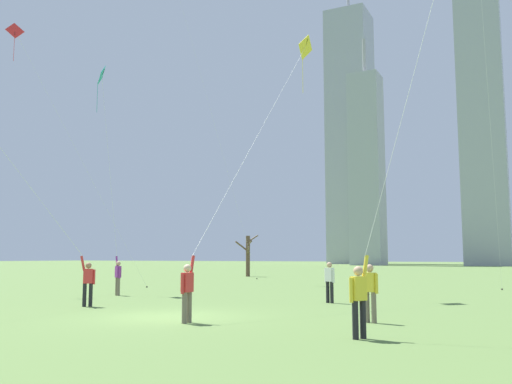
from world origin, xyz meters
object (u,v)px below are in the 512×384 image
at_px(kite_flyer_far_back_yellow, 224,214).
at_px(bystander_watching_nearby, 330,280).
at_px(kite_flyer_midfield_center_purple, 60,241).
at_px(bystander_far_off_by_trees, 370,290).
at_px(bare_tree_far_right_edge, 248,254).
at_px(distant_kite_drifting_left_red, 27,54).
at_px(kite_flyer_midfield_right_green, 414,83).
at_px(kite_flyer_midfield_left_teal, 115,235).

relative_size(kite_flyer_far_back_yellow, bystander_watching_nearby, 7.96).
bearing_deg(kite_flyer_far_back_yellow, kite_flyer_midfield_center_purple, -175.02).
xyz_separation_m(bystander_far_off_by_trees, bare_tree_far_right_edge, (-19.93, 31.06, 1.16)).
relative_size(kite_flyer_midfield_center_purple, bare_tree_far_right_edge, 2.47).
relative_size(kite_flyer_midfield_center_purple, distant_kite_drifting_left_red, 0.64).
bearing_deg(bystander_watching_nearby, bystander_far_off_by_trees, -61.28).
height_order(bystander_far_off_by_trees, distant_kite_drifting_left_red, distant_kite_drifting_left_red).
height_order(bystander_watching_nearby, distant_kite_drifting_left_red, distant_kite_drifting_left_red).
relative_size(kite_flyer_far_back_yellow, kite_flyer_midfield_right_green, 0.63).
bearing_deg(bystander_watching_nearby, kite_flyer_midfield_right_green, -57.49).
bearing_deg(kite_flyer_midfield_left_teal, bystander_watching_nearby, 0.15).
xyz_separation_m(bystander_far_off_by_trees, distant_kite_drifting_left_red, (-21.11, 5.85, 12.40)).
bearing_deg(distant_kite_drifting_left_red, kite_flyer_midfield_center_purple, -33.11).
relative_size(kite_flyer_far_back_yellow, bystander_far_off_by_trees, 7.96).
relative_size(bystander_far_off_by_trees, bare_tree_far_right_edge, 0.41).
height_order(kite_flyer_far_back_yellow, distant_kite_drifting_left_red, distant_kite_drifting_left_red).
bearing_deg(distant_kite_drifting_left_red, kite_flyer_far_back_yellow, -19.53).
height_order(kite_flyer_midfield_left_teal, bare_tree_far_right_edge, kite_flyer_midfield_left_teal).
distance_m(distant_kite_drifting_left_red, bare_tree_far_right_edge, 27.63).
bearing_deg(kite_flyer_midfield_right_green, kite_flyer_far_back_yellow, 163.17).
distance_m(kite_flyer_far_back_yellow, kite_flyer_midfield_center_purple, 6.65).
distance_m(kite_flyer_midfield_center_purple, bystander_watching_nearby, 10.44).
relative_size(kite_flyer_midfield_center_purple, bystander_watching_nearby, 5.97).
bearing_deg(bystander_far_off_by_trees, bystander_watching_nearby, 118.72).
distance_m(kite_flyer_midfield_left_teal, bystander_watching_nearby, 11.24).
distance_m(bystander_far_off_by_trees, distant_kite_drifting_left_red, 25.17).
relative_size(kite_flyer_midfield_left_teal, kite_flyer_midfield_center_purple, 1.29).
xyz_separation_m(kite_flyer_midfield_left_teal, bystander_watching_nearby, (11.06, 0.03, -1.99)).
bearing_deg(kite_flyer_far_back_yellow, bystander_far_off_by_trees, -0.57).
distance_m(kite_flyer_midfield_center_purple, distant_kite_drifting_left_red, 15.97).
height_order(kite_flyer_midfield_center_purple, bare_tree_far_right_edge, kite_flyer_midfield_center_purple).
bearing_deg(kite_flyer_midfield_center_purple, bystander_far_off_by_trees, 2.66).
bearing_deg(bystander_far_off_by_trees, bare_tree_far_right_edge, 122.69).
distance_m(kite_flyer_midfield_left_teal, kite_flyer_midfield_center_purple, 6.99).
distance_m(kite_flyer_midfield_center_purple, bare_tree_far_right_edge, 32.74).
xyz_separation_m(kite_flyer_midfield_center_purple, bystander_watching_nearby, (8.14, 6.36, -1.49)).
bearing_deg(kite_flyer_midfield_left_teal, bystander_far_off_by_trees, -22.17).
bearing_deg(kite_flyer_far_back_yellow, distant_kite_drifting_left_red, 160.47).
bearing_deg(bystander_watching_nearby, kite_flyer_midfield_center_purple, -141.97).
height_order(kite_flyer_midfield_right_green, bystander_far_off_by_trees, kite_flyer_midfield_right_green).
bearing_deg(kite_flyer_midfield_right_green, bystander_far_off_by_trees, 132.28).
height_order(kite_flyer_far_back_yellow, bystander_watching_nearby, kite_flyer_far_back_yellow).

